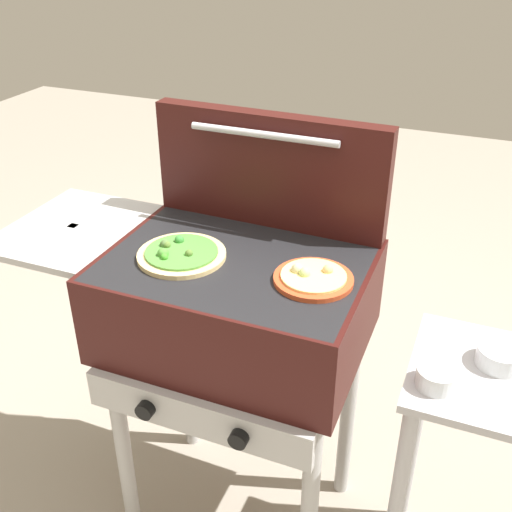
% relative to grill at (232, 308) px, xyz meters
% --- Properties ---
extents(ground_plane, '(8.00, 8.00, 0.00)m').
position_rel_grill_xyz_m(ground_plane, '(0.01, 0.00, -0.76)').
color(ground_plane, gray).
extents(grill, '(0.96, 0.53, 0.90)m').
position_rel_grill_xyz_m(grill, '(0.00, 0.00, 0.00)').
color(grill, '#38110F').
rests_on(grill, ground_plane).
extents(grill_lid_open, '(0.63, 0.09, 0.30)m').
position_rel_grill_xyz_m(grill_lid_open, '(0.01, 0.22, 0.30)').
color(grill_lid_open, '#38110F').
rests_on(grill_lid_open, grill).
extents(pizza_cheese, '(0.18, 0.18, 0.04)m').
position_rel_grill_xyz_m(pizza_cheese, '(0.21, -0.02, 0.15)').
color(pizza_cheese, '#C64723').
rests_on(pizza_cheese, grill).
extents(pizza_veggie, '(0.22, 0.22, 0.04)m').
position_rel_grill_xyz_m(pizza_veggie, '(-0.12, -0.04, 0.15)').
color(pizza_veggie, '#E0C17F').
rests_on(pizza_veggie, grill).
extents(prep_table, '(0.44, 0.36, 0.74)m').
position_rel_grill_xyz_m(prep_table, '(0.67, 0.00, -0.23)').
color(prep_table, '#B2B2B7').
rests_on(prep_table, ground_plane).
extents(topping_bowl_near, '(0.11, 0.11, 0.04)m').
position_rel_grill_xyz_m(topping_bowl_near, '(0.64, 0.04, 0.01)').
color(topping_bowl_near, silver).
rests_on(topping_bowl_near, prep_table).
extents(topping_bowl_far, '(0.09, 0.09, 0.04)m').
position_rel_grill_xyz_m(topping_bowl_far, '(0.52, -0.08, 0.01)').
color(topping_bowl_far, silver).
rests_on(topping_bowl_far, prep_table).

